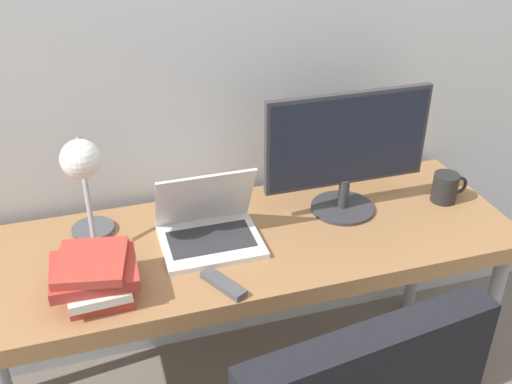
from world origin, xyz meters
name	(u,v)px	position (x,y,z in m)	size (l,w,h in m)	color
wall_back	(205,26)	(0.00, 0.66, 1.30)	(8.00, 0.05, 2.60)	silver
desk	(238,255)	(0.00, 0.30, 0.66)	(1.80, 0.60, 0.72)	#996B42
laptop	(209,227)	(-0.09, 0.32, 0.77)	(0.31, 0.26, 0.24)	silver
monitor	(347,148)	(0.39, 0.37, 0.95)	(0.56, 0.22, 0.42)	#333338
desk_lamp	(83,174)	(-0.44, 0.35, 0.99)	(0.14, 0.27, 0.39)	#4C4C51
book_stack	(96,276)	(-0.44, 0.15, 0.78)	(0.24, 0.23, 0.12)	#B2382D
tv_remote	(223,284)	(-0.10, 0.08, 0.73)	(0.11, 0.16, 0.02)	#4C4C51
mug	(446,187)	(0.76, 0.32, 0.77)	(0.13, 0.09, 0.10)	black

